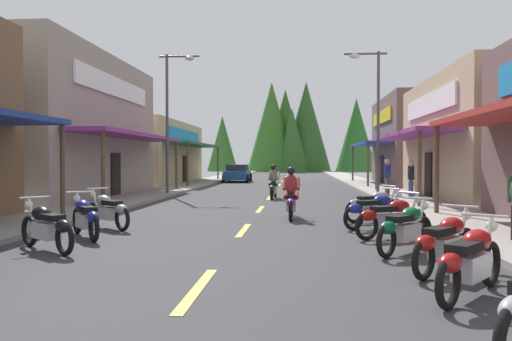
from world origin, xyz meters
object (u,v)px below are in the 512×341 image
object	(u,v)px
motorcycle_parked_right_2	(445,242)
pedestrian_browsing	(411,177)
motorcycle_parked_right_4	(391,217)
streetlamp_left	(173,106)
motorcycle_parked_right_6	(374,205)
rider_cruising_lead	(291,197)
motorcycle_parked_left_4	(108,210)
motorcycle_parked_left_3	(85,217)
streetlamp_right	(372,104)
motorcycle_parked_right_1	(471,260)
motorcycle_parked_left_2	(47,226)
parked_car_curbside	(238,173)
pedestrian_by_shop	(387,175)
motorcycle_parked_right_5	(376,210)
motorcycle_parked_right_3	(405,227)
rider_cruising_trailing	(274,185)

from	to	relation	value
motorcycle_parked_right_2	pedestrian_browsing	distance (m)	14.06
motorcycle_parked_right_4	streetlamp_left	bearing A→B (deg)	89.54
motorcycle_parked_right_6	rider_cruising_lead	world-z (taller)	rider_cruising_lead
motorcycle_parked_right_4	motorcycle_parked_left_4	world-z (taller)	same
motorcycle_parked_left_3	streetlamp_right	bearing A→B (deg)	-68.77
pedestrian_browsing	motorcycle_parked_right_2	bearing A→B (deg)	-108.95
streetlamp_right	streetlamp_left	bearing A→B (deg)	179.92
motorcycle_parked_right_1	motorcycle_parked_right_4	distance (m)	4.92
motorcycle_parked_right_1	motorcycle_parked_left_2	xyz separation A→B (m)	(-7.08, 2.70, 0.00)
motorcycle_parked_right_6	rider_cruising_lead	distance (m)	2.45
parked_car_curbside	motorcycle_parked_left_3	bearing A→B (deg)	179.56
motorcycle_parked_left_2	pedestrian_by_shop	bearing A→B (deg)	-83.90
motorcycle_parked_left_3	rider_cruising_lead	world-z (taller)	rider_cruising_lead
motorcycle_parked_left_2	pedestrian_browsing	distance (m)	15.83
rider_cruising_lead	pedestrian_browsing	xyz separation A→B (m)	(4.99, 6.78, 0.37)
motorcycle_parked_right_5	motorcycle_parked_left_3	bearing A→B (deg)	163.84
motorcycle_parked_right_1	pedestrian_by_shop	xyz separation A→B (m)	(1.90, 17.26, 0.57)
motorcycle_parked_right_1	motorcycle_parked_right_6	distance (m)	7.97
streetlamp_right	pedestrian_browsing	size ratio (longest dim) A/B	3.96
motorcycle_parked_right_5	motorcycle_parked_left_4	xyz separation A→B (m)	(-6.87, -0.58, 0.00)
motorcycle_parked_right_4	rider_cruising_lead	xyz separation A→B (m)	(-2.32, 3.56, 0.17)
streetlamp_right	motorcycle_parked_left_4	xyz separation A→B (m)	(-8.41, -12.04, -3.96)
motorcycle_parked_left_4	parked_car_curbside	xyz separation A→B (m)	(-0.04, 27.73, 0.20)
motorcycle_parked_right_2	motorcycle_parked_right_6	bearing A→B (deg)	41.17
motorcycle_parked_right_3	motorcycle_parked_right_1	bearing A→B (deg)	-138.22
motorcycle_parked_right_4	rider_cruising_lead	size ratio (longest dim) A/B	0.86
motorcycle_parked_right_6	motorcycle_parked_left_3	xyz separation A→B (m)	(-6.97, -3.63, 0.00)
motorcycle_parked_right_2	motorcycle_parked_right_4	world-z (taller)	same
motorcycle_parked_right_1	motorcycle_parked_right_3	size ratio (longest dim) A/B	1.01
streetlamp_right	motorcycle_parked_right_2	distance (m)	17.04
motorcycle_parked_right_3	motorcycle_parked_right_5	size ratio (longest dim) A/B	0.95
motorcycle_parked_right_1	motorcycle_parked_right_5	size ratio (longest dim) A/B	0.96
streetlamp_right	motorcycle_parked_right_4	size ratio (longest dim) A/B	3.77
rider_cruising_lead	rider_cruising_trailing	size ratio (longest dim) A/B	1.00
motorcycle_parked_right_6	parked_car_curbside	bearing A→B (deg)	73.26
rider_cruising_trailing	streetlamp_left	bearing A→B (deg)	73.27
motorcycle_parked_right_6	pedestrian_by_shop	bearing A→B (deg)	45.92
streetlamp_right	pedestrian_by_shop	bearing A→B (deg)	-49.38
motorcycle_parked_right_6	parked_car_curbside	size ratio (longest dim) A/B	0.43
streetlamp_right	motorcycle_parked_right_2	world-z (taller)	streetlamp_right
rider_cruising_lead	parked_car_curbside	xyz separation A→B (m)	(-4.71, 25.16, 0.03)
motorcycle_parked_right_6	pedestrian_browsing	size ratio (longest dim) A/B	1.06
rider_cruising_lead	motorcycle_parked_left_3	bearing A→B (deg)	132.42
motorcycle_parked_right_6	pedestrian_by_shop	world-z (taller)	pedestrian_by_shop
streetlamp_right	motorcycle_parked_left_4	distance (m)	15.21
motorcycle_parked_right_2	motorcycle_parked_right_4	xyz separation A→B (m)	(-0.20, 3.49, 0.00)
motorcycle_parked_right_2	motorcycle_parked_right_3	world-z (taller)	same
motorcycle_parked_right_2	rider_cruising_trailing	size ratio (longest dim) A/B	0.80
streetlamp_right	motorcycle_parked_right_1	distance (m)	18.43
motorcycle_parked_left_2	pedestrian_by_shop	distance (m)	17.11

